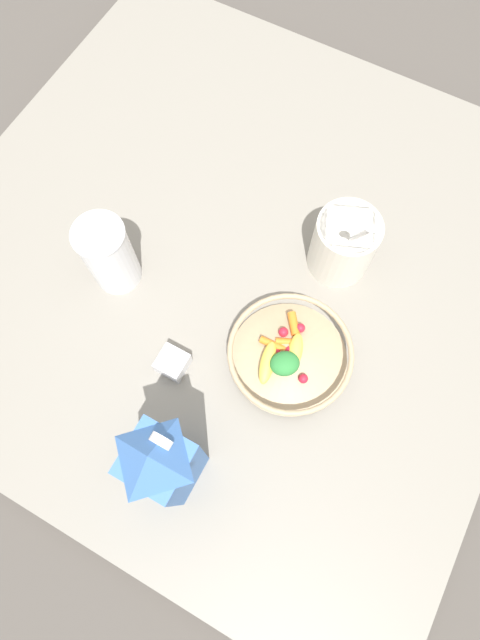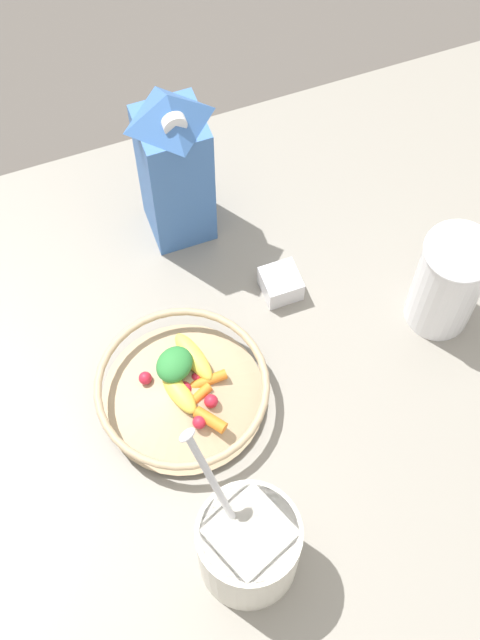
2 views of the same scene
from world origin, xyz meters
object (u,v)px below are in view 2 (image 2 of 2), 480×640
object	(u,v)px
milk_carton	(174,166)
fruit_bowl	(183,389)
drinking_cup	(448,282)
yogurt_tub	(248,546)
spice_jar	(281,284)

from	to	relation	value
milk_carton	fruit_bowl	bearing A→B (deg)	-107.19
drinking_cup	fruit_bowl	bearing A→B (deg)	-179.43
fruit_bowl	yogurt_tub	world-z (taller)	yogurt_tub
fruit_bowl	milk_carton	xyz separation A→B (m)	(0.08, 0.26, 0.10)
fruit_bowl	spice_jar	bearing A→B (deg)	31.75
fruit_bowl	spice_jar	distance (m)	0.21
fruit_bowl	spice_jar	size ratio (longest dim) A/B	4.43
yogurt_tub	spice_jar	size ratio (longest dim) A/B	5.48
fruit_bowl	milk_carton	bearing A→B (deg)	72.81
fruit_bowl	yogurt_tub	distance (m)	0.23
milk_carton	drinking_cup	bearing A→B (deg)	-42.40
fruit_bowl	milk_carton	size ratio (longest dim) A/B	0.82
fruit_bowl	yogurt_tub	xyz separation A→B (m)	(0.01, -0.22, 0.04)
milk_carton	spice_jar	distance (m)	0.21
fruit_bowl	drinking_cup	xyz separation A→B (m)	(0.36, 0.00, 0.05)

